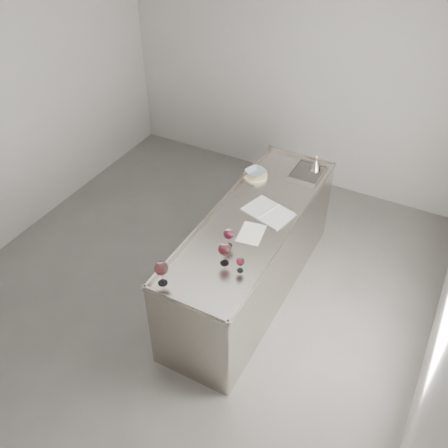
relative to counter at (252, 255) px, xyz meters
The scene contains 11 objects.
room_shell 1.10m from the counter, 148.97° to the right, with size 4.54×5.04×2.84m.
counter is the anchor object (origin of this frame).
wine_glass_left 1.27m from the counter, 104.36° to the right, with size 0.11×0.11×0.22m.
wine_glass_middle 0.74m from the counter, 92.99° to the right, with size 0.09×0.09×0.18m.
wine_glass_right 0.90m from the counter, 85.91° to the right, with size 0.11×0.11×0.21m.
wine_glass_small 0.90m from the counter, 73.38° to the right, with size 0.07×0.07×0.14m.
notebook 0.50m from the counter, 56.89° to the left, with size 0.51×0.42×0.02m.
loose_paper_top 0.52m from the counter, 69.56° to the right, with size 0.20×0.29×0.00m, color white.
trivet 0.83m from the counter, 113.85° to the left, with size 0.24×0.24×0.02m, color #D5C089.
ceramic_bowl 0.85m from the counter, 113.85° to the left, with size 0.20×0.20×0.05m, color #899B9F.
wine_funnel 1.17m from the counter, 78.04° to the left, with size 0.13×0.13×0.18m.
Camera 1 is at (1.94, -2.95, 3.78)m, focal length 40.00 mm.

